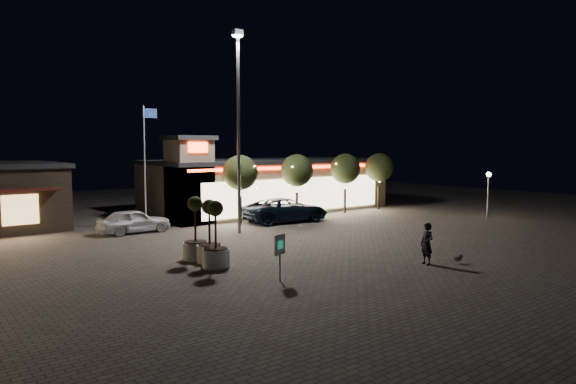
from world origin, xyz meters
TOP-DOWN VIEW (x-y plane):
  - ground at (0.00, 0.00)m, footprint 90.00×90.00m
  - retail_building at (9.51, 15.82)m, footprint 20.40×8.40m
  - floodlight_pole at (2.00, 8.00)m, footprint 0.60×0.40m
  - flagpole at (-1.90, 13.00)m, footprint 0.95×0.10m
  - lamp_post_east at (20.00, 2.00)m, footprint 0.36×0.36m
  - string_tree_a at (4.00, 11.00)m, footprint 2.42×2.42m
  - string_tree_b at (9.00, 11.00)m, footprint 2.42×2.42m
  - string_tree_c at (14.00, 11.00)m, footprint 2.42×2.42m
  - string_tree_d at (18.00, 11.00)m, footprint 2.42×2.42m
  - pickup_truck at (7.10, 9.87)m, footprint 6.56×3.79m
  - white_sedan at (-3.20, 11.98)m, footprint 4.43×1.80m
  - pedestrian at (4.11, -4.54)m, footprint 0.58×0.77m
  - dog at (5.46, -5.30)m, footprint 0.51×0.18m
  - planter_left at (-3.43, 2.00)m, footprint 1.19×1.19m
  - planter_mid at (-3.73, 0.91)m, footprint 1.22×1.22m
  - planter_right at (-3.70, 2.89)m, footprint 1.23×1.23m
  - valet_sign at (-2.90, -2.74)m, footprint 0.61×0.22m

SIDE VIEW (x-z plane):
  - ground at x=0.00m, z-range 0.00..0.00m
  - dog at x=5.46m, z-range 0.13..0.41m
  - white_sedan at x=-3.20m, z-range 0.00..1.51m
  - pickup_truck at x=7.10m, z-range 0.00..1.72m
  - planter_left at x=-3.43m, z-range -0.56..2.37m
  - planter_mid at x=-3.73m, z-range -0.57..2.42m
  - planter_right at x=-3.70m, z-range -0.58..2.44m
  - pedestrian at x=4.11m, z-range 0.00..1.92m
  - valet_sign at x=-2.90m, z-range 0.38..2.26m
  - retail_building at x=9.51m, z-range -0.84..5.26m
  - lamp_post_east at x=20.00m, z-range 0.72..4.20m
  - string_tree_a at x=4.00m, z-range 1.17..5.95m
  - string_tree_b at x=9.00m, z-range 1.17..5.95m
  - string_tree_c at x=14.00m, z-range 1.17..5.95m
  - string_tree_d at x=18.00m, z-range 1.17..5.95m
  - flagpole at x=-1.90m, z-range 0.74..8.74m
  - floodlight_pole at x=2.00m, z-range 0.83..13.21m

